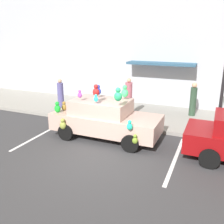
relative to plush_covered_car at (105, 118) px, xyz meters
name	(u,v)px	position (x,y,z in m)	size (l,w,h in m)	color
ground_plane	(99,158)	(0.62, -1.77, -0.81)	(60.00, 60.00, 0.00)	#38383A
sidewalk	(142,115)	(0.62, 3.23, -0.73)	(24.00, 4.00, 0.15)	gray
storefront_building	(155,50)	(0.62, 5.37, 2.39)	(24.00, 1.25, 6.40)	#B2B7C1
parking_stripe_front	(175,159)	(2.98, -0.77, -0.80)	(0.12, 3.60, 0.01)	silver
parking_stripe_rear	(42,134)	(-2.57, -0.77, -0.80)	(0.12, 3.60, 0.01)	silver
plush_covered_car	(105,118)	(0.00, 0.00, 0.00)	(4.32, 2.08, 2.24)	#CAA597
teddy_bear_on_sidewalk	(127,113)	(0.29, 1.88, -0.29)	(0.42, 0.35, 0.80)	pink
street_lamp_post	(224,77)	(4.19, 1.73, 1.66)	(0.28, 0.28, 3.77)	black
pedestrian_near_shopfront	(193,100)	(2.99, 3.91, 0.13)	(0.31, 0.31, 1.66)	#2D4532
pedestrian_walking_past	(61,96)	(-3.53, 2.10, 0.13)	(0.32, 0.32, 1.68)	#5A5595
pedestrian_by_lamp	(129,99)	(0.11, 2.54, 0.22)	(0.34, 0.34, 1.89)	#AF5D6C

